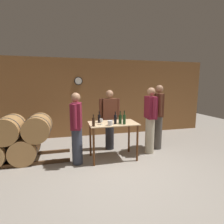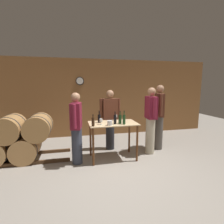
{
  "view_description": "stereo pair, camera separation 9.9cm",
  "coord_description": "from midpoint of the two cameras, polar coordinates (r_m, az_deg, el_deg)",
  "views": [
    {
      "loc": [
        -1.01,
        -3.16,
        1.82
      ],
      "look_at": [
        0.03,
        0.94,
        1.15
      ],
      "focal_mm": 28.0,
      "sensor_mm": 36.0,
      "label": 1
    },
    {
      "loc": [
        -0.91,
        -3.19,
        1.82
      ],
      "look_at": [
        0.03,
        0.94,
        1.15
      ],
      "focal_mm": 28.0,
      "sensor_mm": 36.0,
      "label": 2
    }
  ],
  "objects": [
    {
      "name": "ground_plane",
      "position": [
        3.78,
        2.48,
        -19.83
      ],
      "size": [
        14.0,
        14.0,
        0.0
      ],
      "primitive_type": "plane",
      "color": "gray"
    },
    {
      "name": "barrel_rack",
      "position": [
        4.75,
        -29.06,
        -7.84
      ],
      "size": [
        2.69,
        0.79,
        1.12
      ],
      "color": "#4C331E",
      "rests_on": "ground_plane"
    },
    {
      "name": "person_visitor_near_door",
      "position": [
        4.05,
        -12.18,
        -4.86
      ],
      "size": [
        0.29,
        0.58,
        1.65
      ],
      "color": "#333847",
      "rests_on": "ground_plane"
    },
    {
      "name": "wine_bottle_right",
      "position": [
        4.14,
        2.0,
        -2.28
      ],
      "size": [
        0.08,
        0.08,
        0.3
      ],
      "color": "#193819",
      "rests_on": "tasting_table"
    },
    {
      "name": "tasting_table",
      "position": [
        4.28,
        -0.33,
        -5.74
      ],
      "size": [
        1.16,
        0.71,
        0.9
      ],
      "color": "#D1B284",
      "rests_on": "ground_plane"
    },
    {
      "name": "ice_bucket",
      "position": [
        3.96,
        -1.34,
        -3.61
      ],
      "size": [
        0.11,
        0.11,
        0.11
      ],
      "color": "silver",
      "rests_on": "tasting_table"
    },
    {
      "name": "wine_bottle_center",
      "position": [
        4.09,
        0.38,
        -2.31
      ],
      "size": [
        0.07,
        0.07,
        0.3
      ],
      "color": "black",
      "rests_on": "tasting_table"
    },
    {
      "name": "person_visitor_with_scarf",
      "position": [
        4.88,
        -1.37,
        -2.11
      ],
      "size": [
        0.59,
        0.24,
        1.67
      ],
      "color": "#232328",
      "rests_on": "ground_plane"
    },
    {
      "name": "wine_glass_near_left",
      "position": [
        4.05,
        -4.23,
        -2.76
      ],
      "size": [
        0.07,
        0.07,
        0.14
      ],
      "color": "silver",
      "rests_on": "tasting_table"
    },
    {
      "name": "wine_bottle_far_right",
      "position": [
        4.07,
        3.34,
        -2.33
      ],
      "size": [
        0.07,
        0.07,
        0.32
      ],
      "color": "#193819",
      "rests_on": "tasting_table"
    },
    {
      "name": "person_host",
      "position": [
        5.06,
        14.35,
        -1.11
      ],
      "size": [
        0.34,
        0.56,
        1.81
      ],
      "color": "#4C4742",
      "rests_on": "ground_plane"
    },
    {
      "name": "wine_bottle_left",
      "position": [
        4.25,
        -4.85,
        -2.05
      ],
      "size": [
        0.07,
        0.07,
        0.3
      ],
      "color": "black",
      "rests_on": "tasting_table"
    },
    {
      "name": "wine_bottle_far_left",
      "position": [
        3.89,
        -6.78,
        -3.16
      ],
      "size": [
        0.07,
        0.07,
        0.26
      ],
      "color": "black",
      "rests_on": "tasting_table"
    },
    {
      "name": "person_visitor_bearded",
      "position": [
        4.69,
        11.8,
        -2.24
      ],
      "size": [
        0.25,
        0.59,
        1.75
      ],
      "color": "#B7AD93",
      "rests_on": "ground_plane"
    },
    {
      "name": "wine_glass_near_center",
      "position": [
        4.5,
        0.52,
        -1.4
      ],
      "size": [
        0.07,
        0.07,
        0.15
      ],
      "color": "silver",
      "rests_on": "tasting_table"
    },
    {
      "name": "back_wall",
      "position": [
        6.26,
        -5.35,
        4.59
      ],
      "size": [
        8.4,
        0.08,
        2.7
      ],
      "color": "brown",
      "rests_on": "ground_plane"
    }
  ]
}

